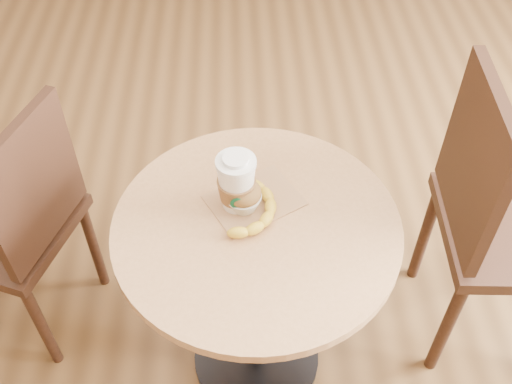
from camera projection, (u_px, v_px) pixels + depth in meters
cafe_table at (257, 266)px, 1.73m from camera, size 0.78×0.78×0.75m
chair_left at (18, 223)px, 1.90m from camera, size 0.53×0.53×0.94m
chair_right at (498, 218)px, 1.84m from camera, size 0.48×0.48×1.05m
kraft_bag at (254, 200)px, 1.65m from camera, size 0.30×0.27×0.00m
coffee_cup at (237, 184)px, 1.58m from camera, size 0.11×0.11×0.18m
muffin at (243, 196)px, 1.60m from camera, size 0.10×0.10×0.09m
banana at (254, 208)px, 1.61m from camera, size 0.23×0.27×0.03m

